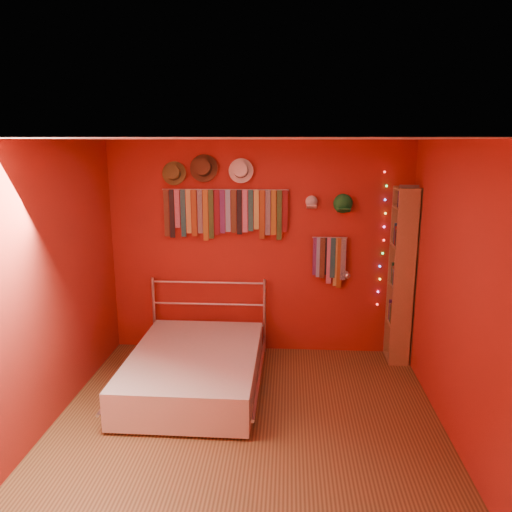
% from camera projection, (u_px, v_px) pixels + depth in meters
% --- Properties ---
extents(ground, '(3.50, 3.50, 0.00)m').
position_uv_depth(ground, '(247.00, 428.00, 4.43)').
color(ground, '#51341B').
rests_on(ground, ground).
extents(back_wall, '(3.50, 0.02, 2.50)m').
position_uv_depth(back_wall, '(259.00, 249.00, 5.85)').
color(back_wall, maroon).
rests_on(back_wall, ground).
extents(right_wall, '(0.02, 3.50, 2.50)m').
position_uv_depth(right_wall, '(461.00, 297.00, 4.03)').
color(right_wall, maroon).
rests_on(right_wall, ground).
extents(left_wall, '(0.02, 3.50, 2.50)m').
position_uv_depth(left_wall, '(42.00, 289.00, 4.26)').
color(left_wall, maroon).
rests_on(left_wall, ground).
extents(ceiling, '(3.50, 3.50, 0.02)m').
position_uv_depth(ceiling, '(245.00, 139.00, 3.86)').
color(ceiling, white).
rests_on(ceiling, back_wall).
extents(tie_rack, '(1.45, 0.03, 0.60)m').
position_uv_depth(tie_rack, '(225.00, 211.00, 5.71)').
color(tie_rack, silver).
rests_on(tie_rack, back_wall).
extents(small_tie_rack, '(0.40, 0.03, 0.60)m').
position_uv_depth(small_tie_rack, '(330.00, 259.00, 5.75)').
color(small_tie_rack, silver).
rests_on(small_tie_rack, back_wall).
extents(fedora_olive, '(0.27, 0.15, 0.27)m').
position_uv_depth(fedora_olive, '(173.00, 173.00, 5.62)').
color(fedora_olive, brown).
rests_on(fedora_olive, back_wall).
extents(fedora_brown, '(0.31, 0.17, 0.31)m').
position_uv_depth(fedora_brown, '(203.00, 168.00, 5.58)').
color(fedora_brown, '#4F311C').
rests_on(fedora_brown, back_wall).
extents(fedora_white, '(0.28, 0.15, 0.28)m').
position_uv_depth(fedora_white, '(241.00, 170.00, 5.56)').
color(fedora_white, white).
rests_on(fedora_white, back_wall).
extents(cap_white, '(0.16, 0.20, 0.16)m').
position_uv_depth(cap_white, '(311.00, 202.00, 5.63)').
color(cap_white, silver).
rests_on(cap_white, back_wall).
extents(cap_green, '(0.20, 0.25, 0.20)m').
position_uv_depth(cap_green, '(343.00, 204.00, 5.61)').
color(cap_green, '#1B7B2E').
rests_on(cap_green, back_wall).
extents(fairy_lights, '(0.06, 0.02, 1.56)m').
position_uv_depth(fairy_lights, '(382.00, 240.00, 5.69)').
color(fairy_lights, '#FF3333').
rests_on(fairy_lights, back_wall).
extents(reading_lamp, '(0.07, 0.30, 0.09)m').
position_uv_depth(reading_lamp, '(347.00, 275.00, 5.61)').
color(reading_lamp, silver).
rests_on(reading_lamp, back_wall).
extents(bookshelf, '(0.25, 0.34, 2.00)m').
position_uv_depth(bookshelf, '(405.00, 275.00, 5.58)').
color(bookshelf, olive).
rests_on(bookshelf, ground).
extents(bed, '(1.38, 1.88, 0.90)m').
position_uv_depth(bed, '(195.00, 369.00, 5.10)').
color(bed, silver).
rests_on(bed, ground).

